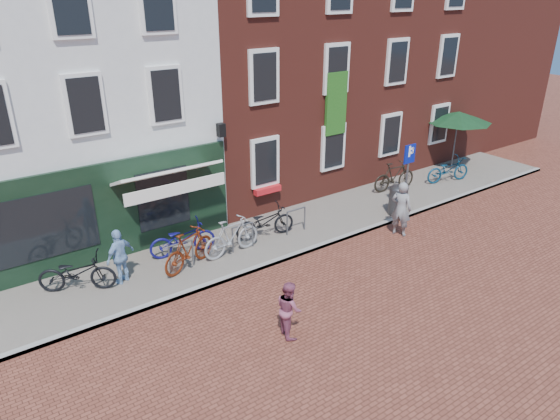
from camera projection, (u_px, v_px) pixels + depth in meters
ground at (307, 254)px, 15.17m from camera, size 80.00×80.00×0.00m
sidewalk at (302, 226)px, 16.80m from camera, size 24.00×3.00×0.10m
building_stucco at (49, 86)px, 15.92m from camera, size 8.00×8.00×9.00m
building_brick_mid at (238, 54)px, 19.43m from camera, size 6.00×8.00×10.00m
building_brick_right at (353, 45)px, 22.61m from camera, size 6.00×8.00×10.00m
filler_right at (444, 47)px, 26.26m from camera, size 7.00×8.00×9.00m
litter_bin at (398, 198)px, 17.36m from camera, size 0.63×0.63×1.15m
parking_sign at (408, 166)px, 17.20m from camera, size 0.50×0.08×2.43m
parasol at (459, 115)px, 21.28m from camera, size 2.79×2.79×2.57m
woman at (401, 209)px, 16.02m from camera, size 0.65×0.77×1.81m
boy at (289, 309)px, 11.40m from camera, size 0.66×0.77×1.37m
cafe_person at (120, 256)px, 13.26m from camera, size 0.98×0.72×1.54m
bicycle_0 at (77, 273)px, 12.98m from camera, size 2.04×1.53×1.03m
bicycle_1 at (189, 249)px, 14.03m from camera, size 1.97×1.17×1.14m
bicycle_2 at (182, 239)px, 14.75m from camera, size 2.05×1.03×1.03m
bicycle_3 at (232, 236)px, 14.75m from camera, size 1.93×0.68×1.14m
bicycle_4 at (265, 222)px, 15.80m from camera, size 2.04×1.01×1.03m
bicycle_5 at (394, 176)px, 19.46m from camera, size 1.96×0.81×1.14m
bicycle_6 at (448, 169)px, 20.36m from camera, size 2.06×1.14×1.03m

